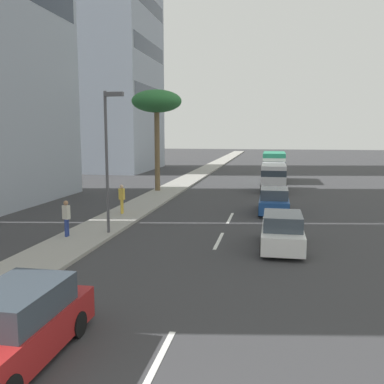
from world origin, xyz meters
TOP-DOWN VIEW (x-y plane):
  - ground_plane at (31.50, 0.00)m, footprint 198.00×198.00m
  - sidewalk_right at (31.50, 6.42)m, footprint 162.00×2.66m
  - lane_stripe_near at (4.53, 0.00)m, footprint 3.20×0.16m
  - lane_stripe_mid at (15.67, 0.00)m, footprint 3.20×0.16m
  - lane_stripe_far at (21.19, 0.00)m, footprint 3.20×0.16m
  - car_lead at (4.10, 3.09)m, footprint 4.64×1.86m
  - car_second at (23.40, -2.55)m, footprint 4.49×1.87m
  - van_third at (33.88, -2.51)m, footprint 5.16×2.17m
  - car_fourth at (14.88, -2.89)m, footprint 4.44×1.83m
  - minibus_fifth at (41.52, -2.54)m, footprint 6.07×2.34m
  - pedestrian_near_lamp at (14.61, 7.13)m, footprint 0.31×0.37m
  - pedestrian_mid_block at (20.69, 6.56)m, footprint 0.31×0.37m
  - palm_tree at (31.42, 7.22)m, footprint 4.16×4.16m
  - street_lamp at (15.76, 5.39)m, footprint 0.24×0.97m
  - office_tower_far at (52.27, 19.31)m, footprint 14.70×11.26m

SIDE VIEW (x-z plane):
  - ground_plane at x=31.50m, z-range 0.00..0.00m
  - lane_stripe_near at x=4.53m, z-range 0.00..0.01m
  - lane_stripe_mid at x=15.67m, z-range 0.00..0.01m
  - lane_stripe_far at x=21.19m, z-range 0.00..0.01m
  - sidewalk_right at x=31.50m, z-range 0.00..0.15m
  - car_fourth at x=14.88m, z-range -0.04..1.54m
  - car_second at x=23.40m, z-range -0.04..1.56m
  - car_lead at x=4.10m, z-range -0.05..1.62m
  - pedestrian_near_lamp at x=14.61m, z-range 0.24..1.96m
  - pedestrian_mid_block at x=20.69m, z-range 0.25..2.02m
  - van_third at x=33.88m, z-range 0.17..2.50m
  - minibus_fifth at x=41.52m, z-range 0.15..3.17m
  - street_lamp at x=15.76m, z-range 0.95..7.79m
  - palm_tree at x=31.42m, z-range 3.27..11.69m
  - office_tower_far at x=52.27m, z-range 0.00..40.00m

